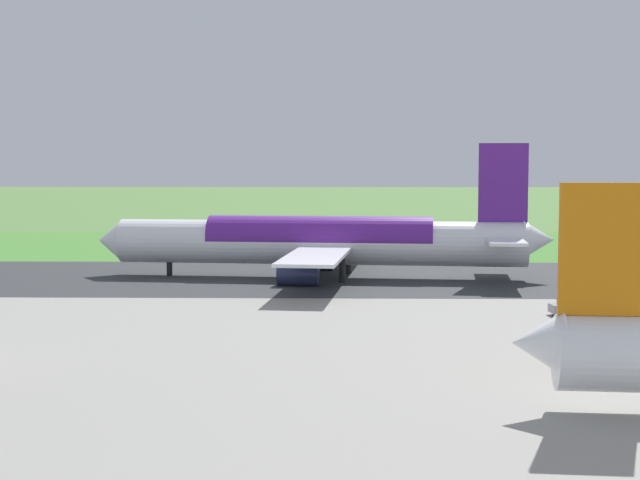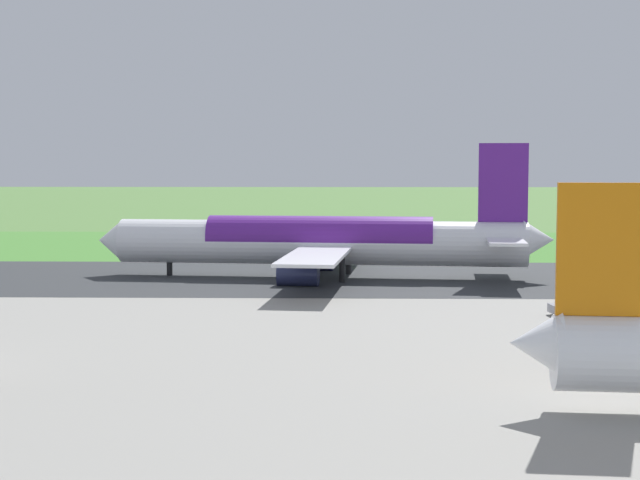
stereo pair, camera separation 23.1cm
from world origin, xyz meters
name	(u,v)px [view 2 (the right image)]	position (x,y,z in m)	size (l,w,h in m)	color
ground_plane	(425,278)	(0.00, 0.00, 0.00)	(800.00, 800.00, 0.00)	#547F3D
runway_asphalt	(425,278)	(0.00, 0.00, 0.03)	(600.00, 34.30, 0.06)	#2D3033
apron_concrete	(509,399)	(0.00, 57.18, 0.03)	(440.00, 110.00, 0.05)	gray
grass_verge_foreground	(406,252)	(0.00, -32.45, 0.02)	(600.00, 80.00, 0.04)	#478534
airliner_main	(323,241)	(11.95, 0.04, 4.35)	(54.15, 44.38, 15.88)	white
service_car_followme	(573,307)	(-10.81, 27.29, 0.84)	(4.36, 2.26, 1.62)	gray
no_stopping_sign	(342,241)	(9.69, -31.00, 1.74)	(0.60, 0.10, 2.96)	slate
traffic_cone_orange	(292,250)	(17.32, -31.93, 0.28)	(0.40, 0.40, 0.55)	orange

